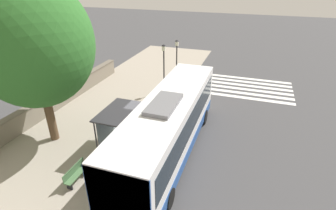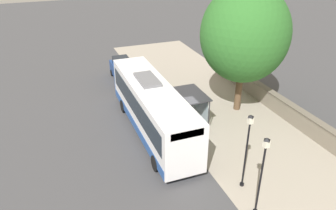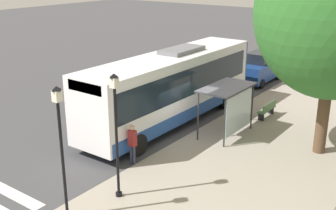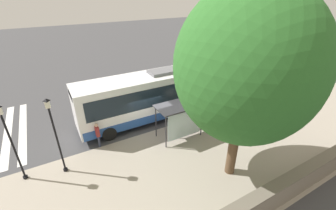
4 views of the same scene
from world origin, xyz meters
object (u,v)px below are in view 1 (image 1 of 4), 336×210
bus (169,125)px  pedestrian (170,100)px  bench (76,173)px  street_lamp_near (164,67)px  bus_shelter (116,116)px  street_lamp_far (177,61)px  shade_tree (33,43)px

bus → pedestrian: 5.36m
bench → street_lamp_near: 11.20m
bus → bus_shelter: bearing=-177.3°
bus_shelter → street_lamp_far: (0.88, 9.46, 0.64)m
bus_shelter → shade_tree: (-4.25, -0.67, 4.15)m
bench → street_lamp_near: street_lamp_near is taller
bus → street_lamp_far: size_ratio=2.63×
bus → bench: size_ratio=7.29×
pedestrian → street_lamp_far: bearing=100.8°
bus → pedestrian: bus is taller
pedestrian → bench: size_ratio=1.07×
pedestrian → shade_tree: (-5.95, -5.85, 5.16)m
bus → street_lamp_far: street_lamp_far is taller
shade_tree → pedestrian: bearing=44.5°
bus_shelter → street_lamp_near: size_ratio=0.67×
bus → bus_shelter: bus is taller
bus_shelter → bus: bearing=2.7°
shade_tree → bus_shelter: bearing=9.0°
street_lamp_far → bus_shelter: bearing=-95.3°
pedestrian → street_lamp_far: street_lamp_far is taller
bus → pedestrian: (-1.61, 5.03, -0.94)m
street_lamp_near → street_lamp_far: size_ratio=1.01×
street_lamp_near → shade_tree: size_ratio=0.47×
pedestrian → street_lamp_near: 3.11m
bench → street_lamp_far: (1.41, 12.94, 2.22)m
shade_tree → street_lamp_far: bearing=63.2°
bus_shelter → shade_tree: bearing=-171.0°
bench → pedestrian: bearing=75.6°
bus → street_lamp_near: (-2.90, 7.30, 0.74)m
bus_shelter → street_lamp_near: (0.40, 7.46, 0.67)m
bus_shelter → shade_tree: size_ratio=0.32×
bus → street_lamp_far: (-2.42, 9.31, 0.71)m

